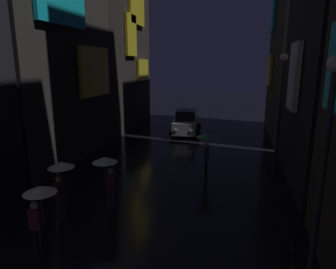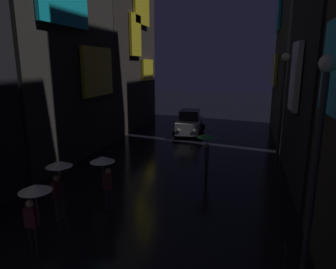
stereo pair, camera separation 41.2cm
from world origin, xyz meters
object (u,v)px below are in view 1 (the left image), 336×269
pedestrian_midstreet_left_clear (107,169)px  pedestrian_near_crossing_clear (61,175)px  streetlamp_right_far (280,102)px  streetlamp_right_near (325,153)px  car_distant (186,123)px  pedestrian_foreground_right_clear (39,201)px  pedestrian_foreground_left_green (206,143)px

pedestrian_midstreet_left_clear → pedestrian_near_crossing_clear: bearing=-143.7°
streetlamp_right_far → streetlamp_right_near: bearing=-90.0°
car_distant → pedestrian_midstreet_left_clear: bearing=-92.6°
car_distant → streetlamp_right_near: bearing=-69.7°
pedestrian_foreground_right_clear → streetlamp_right_far: (7.10, 8.20, 1.96)m
pedestrian_near_crossing_clear → streetlamp_right_near: 8.04m
pedestrian_near_crossing_clear → streetlamp_right_far: 10.08m
pedestrian_near_crossing_clear → streetlamp_right_near: size_ratio=0.38×
pedestrian_near_crossing_clear → pedestrian_midstreet_left_clear: (1.27, 0.93, 0.00)m
pedestrian_foreground_left_green → pedestrian_midstreet_left_clear: 5.48m
pedestrian_foreground_left_green → streetlamp_right_far: 3.94m
pedestrian_foreground_left_green → streetlamp_right_near: 8.05m
streetlamp_right_near → streetlamp_right_far: bearing=90.0°
pedestrian_near_crossing_clear → car_distant: pedestrian_near_crossing_clear is taller
car_distant → streetlamp_right_near: streetlamp_right_near is taller
pedestrian_midstreet_left_clear → pedestrian_foreground_right_clear: bearing=-103.8°
pedestrian_midstreet_left_clear → car_distant: 13.12m
pedestrian_near_crossing_clear → streetlamp_right_near: (7.66, -1.64, 1.80)m
pedestrian_foreground_right_clear → pedestrian_midstreet_left_clear: same height
pedestrian_foreground_left_green → pedestrian_midstreet_left_clear: bearing=-124.0°
streetlamp_right_near → pedestrian_near_crossing_clear: bearing=167.9°
pedestrian_foreground_left_green → pedestrian_midstreet_left_clear: same height
pedestrian_foreground_left_green → streetlamp_right_far: (3.33, 0.79, 1.96)m
pedestrian_foreground_right_clear → pedestrian_foreground_left_green: size_ratio=1.00×
car_distant → streetlamp_right_near: size_ratio=0.77×
streetlamp_right_far → pedestrian_midstreet_left_clear: bearing=-140.2°
pedestrian_midstreet_left_clear → streetlamp_right_far: bearing=39.8°
pedestrian_foreground_right_clear → pedestrian_near_crossing_clear: bearing=106.1°
pedestrian_foreground_left_green → pedestrian_near_crossing_clear: bearing=-128.4°
pedestrian_foreground_right_clear → pedestrian_near_crossing_clear: (-0.56, 1.94, 0.00)m
pedestrian_foreground_right_clear → pedestrian_near_crossing_clear: 2.02m
pedestrian_near_crossing_clear → car_distant: size_ratio=0.50×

